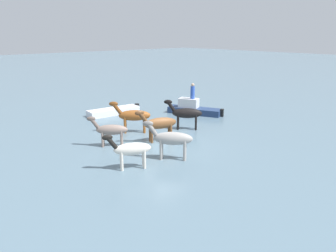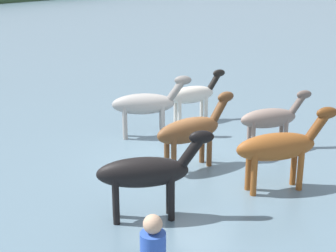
# 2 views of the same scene
# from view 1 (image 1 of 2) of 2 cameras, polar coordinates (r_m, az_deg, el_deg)

# --- Properties ---
(ground_plane) EXTENTS (173.45, 173.45, 0.00)m
(ground_plane) POSITION_cam_1_polar(r_m,az_deg,el_deg) (18.56, -1.36, -3.22)
(ground_plane) COLOR slate
(horse_mid_herd) EXTENTS (1.92, 1.65, 1.71)m
(horse_mid_herd) POSITION_cam_1_polar(r_m,az_deg,el_deg) (18.27, -9.93, -0.67)
(horse_mid_herd) COLOR gray
(horse_mid_herd) RESTS_ON ground_plane
(horse_chestnut_trailing) EXTENTS (1.96, 2.10, 1.93)m
(horse_chestnut_trailing) POSITION_cam_1_polar(r_m,az_deg,el_deg) (16.15, 0.56, -2.19)
(horse_chestnut_trailing) COLOR #9E9993
(horse_chestnut_trailing) RESTS_ON ground_plane
(horse_dark_mare) EXTENTS (2.46, 1.22, 1.93)m
(horse_dark_mare) POSITION_cam_1_polar(r_m,az_deg,el_deg) (18.81, -1.57, 0.44)
(horse_dark_mare) COLOR brown
(horse_dark_mare) RESTS_ON ground_plane
(horse_dun_straggler) EXTENTS (1.99, 2.06, 1.93)m
(horse_dun_straggler) POSITION_cam_1_polar(r_m,az_deg,el_deg) (21.24, 3.08, 2.22)
(horse_dun_straggler) COLOR black
(horse_dun_straggler) RESTS_ON ground_plane
(horse_pinto_flank) EXTENTS (2.21, 1.94, 1.98)m
(horse_pinto_flank) POSITION_cam_1_polar(r_m,az_deg,el_deg) (20.61, -6.07, 1.82)
(horse_pinto_flank) COLOR brown
(horse_pinto_flank) RESTS_ON ground_plane
(horse_lead) EXTENTS (2.13, 1.32, 1.73)m
(horse_lead) POSITION_cam_1_polar(r_m,az_deg,el_deg) (15.13, -6.46, -4.02)
(horse_lead) COLOR silver
(horse_lead) RESTS_ON ground_plane
(boat_skiff_near) EXTENTS (2.78, 4.23, 1.32)m
(boat_skiff_near) POSITION_cam_1_polar(r_m,az_deg,el_deg) (25.58, 4.44, 2.81)
(boat_skiff_near) COLOR navy
(boat_skiff_near) RESTS_ON ground_plane
(boat_dinghy_port) EXTENTS (4.30, 1.46, 0.72)m
(boat_dinghy_port) POSITION_cam_1_polar(r_m,az_deg,el_deg) (25.71, -9.32, 2.38)
(boat_dinghy_port) COLOR silver
(boat_dinghy_port) RESTS_ON ground_plane
(person_spotter_bow) EXTENTS (0.32, 0.32, 1.19)m
(person_spotter_bow) POSITION_cam_1_polar(r_m,az_deg,el_deg) (25.33, 4.27, 5.95)
(person_spotter_bow) COLOR #2D51B2
(person_spotter_bow) RESTS_ON boat_skiff_near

